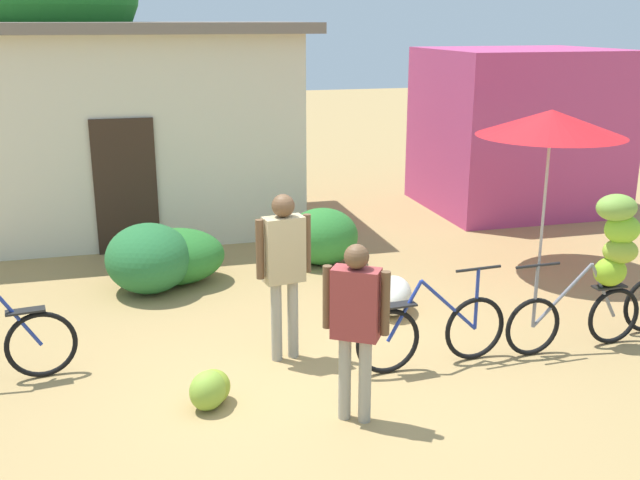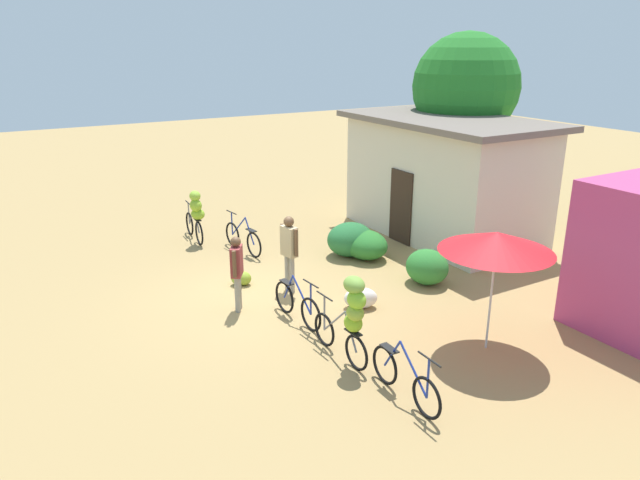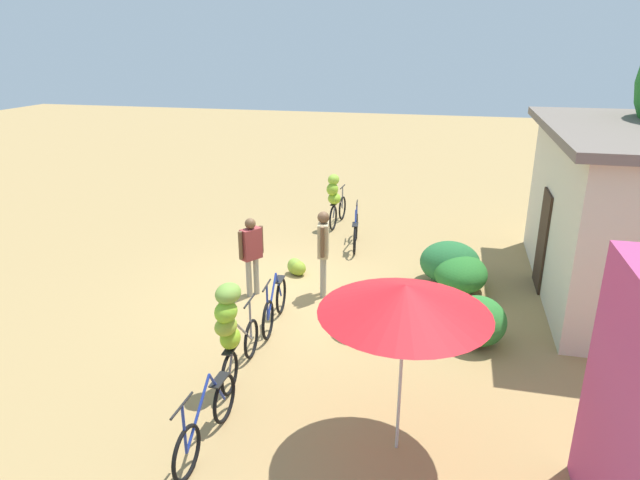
{
  "view_description": "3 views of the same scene",
  "coord_description": "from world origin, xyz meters",
  "px_view_note": "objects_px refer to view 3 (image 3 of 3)",
  "views": [
    {
      "loc": [
        -1.52,
        -6.19,
        3.36
      ],
      "look_at": [
        0.51,
        1.39,
        1.04
      ],
      "focal_mm": 41.97,
      "sensor_mm": 36.0,
      "label": 1
    },
    {
      "loc": [
        10.66,
        -4.76,
        5.3
      ],
      "look_at": [
        0.52,
        1.17,
        1.29
      ],
      "focal_mm": 32.93,
      "sensor_mm": 36.0,
      "label": 2
    },
    {
      "loc": [
        9.67,
        3.01,
        4.75
      ],
      "look_at": [
        0.28,
        0.74,
        1.28
      ],
      "focal_mm": 30.95,
      "sensor_mm": 36.0,
      "label": 3
    }
  ],
  "objects_px": {
    "bicycle_center_loaded": "(275,306)",
    "person_vendor": "(323,245)",
    "bicycle_near_pile": "(356,232)",
    "bicycle_rightmost": "(207,422)",
    "bicycle_leftmost": "(335,197)",
    "banana_pile_on_ground": "(296,267)",
    "building_low": "(629,213)",
    "person_bystander": "(251,249)",
    "market_umbrella": "(405,299)",
    "produce_sack": "(353,326)",
    "bicycle_by_shop": "(231,326)"
  },
  "relations": [
    {
      "from": "bicycle_center_loaded",
      "to": "person_vendor",
      "type": "relative_size",
      "value": 0.95
    },
    {
      "from": "bicycle_near_pile",
      "to": "bicycle_rightmost",
      "type": "distance_m",
      "value": 7.51
    },
    {
      "from": "bicycle_leftmost",
      "to": "bicycle_center_loaded",
      "type": "xyz_separation_m",
      "value": [
        5.59,
        0.12,
        -0.5
      ]
    },
    {
      "from": "banana_pile_on_ground",
      "to": "person_vendor",
      "type": "bearing_deg",
      "value": 42.72
    },
    {
      "from": "bicycle_near_pile",
      "to": "banana_pile_on_ground",
      "type": "height_order",
      "value": "bicycle_near_pile"
    },
    {
      "from": "building_low",
      "to": "bicycle_center_loaded",
      "type": "bearing_deg",
      "value": -65.36
    },
    {
      "from": "person_bystander",
      "to": "market_umbrella",
      "type": "bearing_deg",
      "value": 41.04
    },
    {
      "from": "building_low",
      "to": "person_bystander",
      "type": "bearing_deg",
      "value": -75.77
    },
    {
      "from": "bicycle_center_loaded",
      "to": "person_bystander",
      "type": "xyz_separation_m",
      "value": [
        -1.07,
        -0.81,
        0.61
      ]
    },
    {
      "from": "person_bystander",
      "to": "bicycle_near_pile",
      "type": "bearing_deg",
      "value": 155.23
    },
    {
      "from": "person_bystander",
      "to": "bicycle_leftmost",
      "type": "bearing_deg",
      "value": 171.41
    },
    {
      "from": "bicycle_near_pile",
      "to": "bicycle_rightmost",
      "type": "relative_size",
      "value": 1.02
    },
    {
      "from": "banana_pile_on_ground",
      "to": "produce_sack",
      "type": "height_order",
      "value": "produce_sack"
    },
    {
      "from": "bicycle_center_loaded",
      "to": "produce_sack",
      "type": "xyz_separation_m",
      "value": [
        0.12,
        1.43,
        -0.15
      ]
    },
    {
      "from": "banana_pile_on_ground",
      "to": "person_bystander",
      "type": "relative_size",
      "value": 0.36
    },
    {
      "from": "bicycle_leftmost",
      "to": "banana_pile_on_ground",
      "type": "relative_size",
      "value": 2.88
    },
    {
      "from": "bicycle_center_loaded",
      "to": "bicycle_by_shop",
      "type": "relative_size",
      "value": 0.99
    },
    {
      "from": "banana_pile_on_ground",
      "to": "person_vendor",
      "type": "relative_size",
      "value": 0.33
    },
    {
      "from": "market_umbrella",
      "to": "bicycle_rightmost",
      "type": "height_order",
      "value": "market_umbrella"
    },
    {
      "from": "banana_pile_on_ground",
      "to": "person_bystander",
      "type": "height_order",
      "value": "person_bystander"
    },
    {
      "from": "market_umbrella",
      "to": "person_bystander",
      "type": "height_order",
      "value": "market_umbrella"
    },
    {
      "from": "bicycle_near_pile",
      "to": "bicycle_by_shop",
      "type": "xyz_separation_m",
      "value": [
        6.21,
        -0.69,
        0.62
      ]
    },
    {
      "from": "building_low",
      "to": "banana_pile_on_ground",
      "type": "distance_m",
      "value": 6.66
    },
    {
      "from": "bicycle_rightmost",
      "to": "person_bystander",
      "type": "distance_m",
      "value": 4.42
    },
    {
      "from": "bicycle_rightmost",
      "to": "market_umbrella",
      "type": "bearing_deg",
      "value": 102.97
    },
    {
      "from": "building_low",
      "to": "person_bystander",
      "type": "distance_m",
      "value": 7.27
    },
    {
      "from": "bicycle_by_shop",
      "to": "person_bystander",
      "type": "relative_size",
      "value": 1.03
    },
    {
      "from": "produce_sack",
      "to": "person_vendor",
      "type": "xyz_separation_m",
      "value": [
        -1.5,
        -0.88,
        0.85
      ]
    },
    {
      "from": "bicycle_leftmost",
      "to": "banana_pile_on_ground",
      "type": "distance_m",
      "value": 3.41
    },
    {
      "from": "building_low",
      "to": "banana_pile_on_ground",
      "type": "bearing_deg",
      "value": -84.78
    },
    {
      "from": "produce_sack",
      "to": "bicycle_near_pile",
      "type": "bearing_deg",
      "value": -170.36
    },
    {
      "from": "banana_pile_on_ground",
      "to": "produce_sack",
      "type": "relative_size",
      "value": 0.81
    },
    {
      "from": "bicycle_by_shop",
      "to": "person_vendor",
      "type": "bearing_deg",
      "value": 170.43
    },
    {
      "from": "produce_sack",
      "to": "bicycle_leftmost",
      "type": "bearing_deg",
      "value": -164.77
    },
    {
      "from": "person_vendor",
      "to": "building_low",
      "type": "bearing_deg",
      "value": 104.48
    },
    {
      "from": "building_low",
      "to": "banana_pile_on_ground",
      "type": "xyz_separation_m",
      "value": [
        0.59,
        -6.46,
        -1.51
      ]
    },
    {
      "from": "person_bystander",
      "to": "bicycle_center_loaded",
      "type": "bearing_deg",
      "value": 36.98
    },
    {
      "from": "market_umbrella",
      "to": "produce_sack",
      "type": "distance_m",
      "value": 3.3
    },
    {
      "from": "bicycle_rightmost",
      "to": "bicycle_by_shop",
      "type": "bearing_deg",
      "value": -172.62
    },
    {
      "from": "building_low",
      "to": "person_vendor",
      "type": "xyz_separation_m",
      "value": [
        1.46,
        -5.65,
        -0.61
      ]
    },
    {
      "from": "bicycle_near_pile",
      "to": "person_vendor",
      "type": "xyz_separation_m",
      "value": [
        2.91,
        -0.13,
        0.7
      ]
    },
    {
      "from": "building_low",
      "to": "bicycle_rightmost",
      "type": "bearing_deg",
      "value": -44.98
    },
    {
      "from": "building_low",
      "to": "market_umbrella",
      "type": "distance_m",
      "value": 6.69
    },
    {
      "from": "building_low",
      "to": "bicycle_rightmost",
      "type": "xyz_separation_m",
      "value": [
        6.05,
        -6.04,
        -1.32
      ]
    },
    {
      "from": "produce_sack",
      "to": "building_low",
      "type": "bearing_deg",
      "value": 121.83
    },
    {
      "from": "bicycle_near_pile",
      "to": "person_bystander",
      "type": "height_order",
      "value": "person_bystander"
    },
    {
      "from": "bicycle_near_pile",
      "to": "bicycle_center_loaded",
      "type": "relative_size",
      "value": 1.07
    },
    {
      "from": "market_umbrella",
      "to": "produce_sack",
      "type": "xyz_separation_m",
      "value": [
        -2.56,
        -1.02,
        -1.82
      ]
    },
    {
      "from": "produce_sack",
      "to": "person_vendor",
      "type": "relative_size",
      "value": 0.4
    },
    {
      "from": "bicycle_by_shop",
      "to": "bicycle_rightmost",
      "type": "height_order",
      "value": "bicycle_by_shop"
    }
  ]
}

